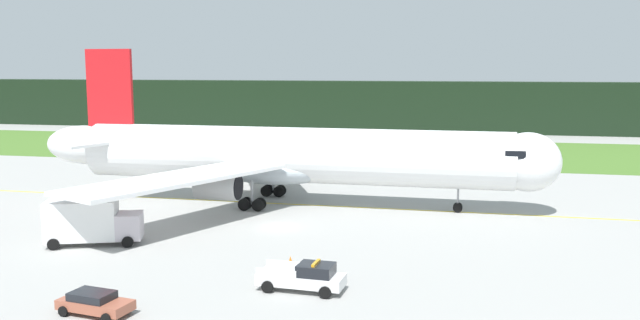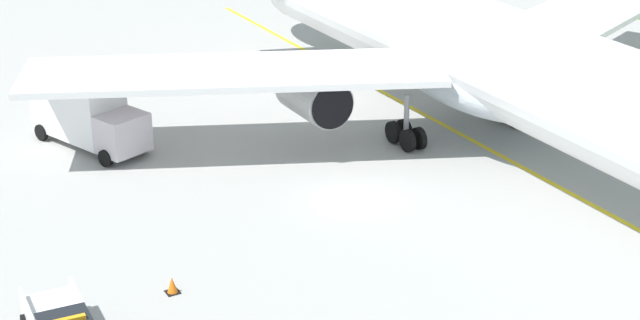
{
  "view_description": "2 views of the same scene",
  "coord_description": "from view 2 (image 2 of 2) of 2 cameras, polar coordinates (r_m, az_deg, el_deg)",
  "views": [
    {
      "loc": [
        15.33,
        -54.85,
        13.97
      ],
      "look_at": [
        1.86,
        8.45,
        4.76
      ],
      "focal_mm": 37.54,
      "sensor_mm": 36.0,
      "label": 1
    },
    {
      "loc": [
        37.21,
        -23.21,
        20.65
      ],
      "look_at": [
        -0.23,
        -1.74,
        2.29
      ],
      "focal_mm": 57.31,
      "sensor_mm": 36.0,
      "label": 2
    }
  ],
  "objects": [
    {
      "name": "ground",
      "position": [
        48.48,
        1.92,
        -2.18
      ],
      "size": [
        320.0,
        320.0,
        0.0
      ],
      "primitive_type": "plane",
      "color": "#9F9E9B"
    },
    {
      "name": "taxiway_centerline_main",
      "position": [
        54.42,
        9.78,
        0.4
      ],
      "size": [
        68.74,
        1.18,
        0.01
      ],
      "primitive_type": "cube",
      "rotation": [
        0.0,
        0.0,
        -0.01
      ],
      "color": "yellow",
      "rests_on": "ground"
    },
    {
      "name": "airliner",
      "position": [
        53.17,
        9.76,
        5.48
      ],
      "size": [
        53.23,
        45.63,
        15.64
      ],
      "color": "white",
      "rests_on": "ground"
    },
    {
      "name": "catering_truck",
      "position": [
        55.33,
        -12.92,
        2.6
      ],
      "size": [
        7.64,
        4.68,
        3.71
      ],
      "color": "#BFB5BF",
      "rests_on": "ground"
    },
    {
      "name": "apron_cone",
      "position": [
        41.0,
        -8.25,
        -6.93
      ],
      "size": [
        0.54,
        0.54,
        0.68
      ],
      "color": "black",
      "rests_on": "ground"
    }
  ]
}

